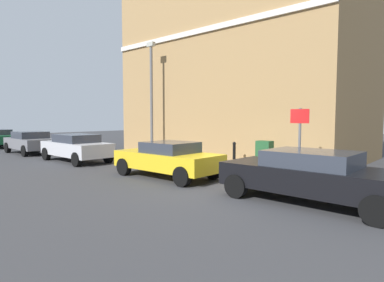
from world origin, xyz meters
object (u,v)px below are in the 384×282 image
at_px(car_black, 311,175).
at_px(street_sign, 300,134).
at_px(car_silver, 76,147).
at_px(utility_cabinet, 264,157).
at_px(bollard_far_kerb, 181,153).
at_px(car_grey, 31,142).
at_px(lamppost, 151,95).
at_px(car_yellow, 168,158).
at_px(bollard_near_cabinet, 234,154).

xyz_separation_m(car_black, street_sign, (1.65, 1.01, 0.95)).
relative_size(car_silver, utility_cabinet, 3.79).
xyz_separation_m(car_black, bollard_far_kerb, (1.53, 5.97, -0.01)).
distance_m(car_silver, car_grey, 5.38).
bearing_deg(utility_cabinet, lamppost, 89.44).
relative_size(car_yellow, car_grey, 1.02).
xyz_separation_m(car_grey, bollard_near_cabinet, (2.83, -12.79, -0.00)).
relative_size(car_yellow, car_silver, 0.94).
xyz_separation_m(street_sign, lamppost, (1.01, 8.07, 1.64)).
distance_m(car_silver, utility_cabinet, 9.23).
distance_m(utility_cabinet, lamppost, 6.88).
bearing_deg(bollard_far_kerb, bollard_near_cabinet, -57.46).
bearing_deg(lamppost, car_yellow, -124.38).
xyz_separation_m(car_black, bollard_near_cabinet, (2.70, 4.14, -0.01)).
height_order(car_black, bollard_far_kerb, car_black).
relative_size(bollard_far_kerb, lamppost, 0.18).
relative_size(utility_cabinet, bollard_far_kerb, 1.11).
relative_size(street_sign, lamppost, 0.40).
distance_m(car_yellow, car_grey, 11.75).
distance_m(car_black, car_grey, 16.93).
bearing_deg(lamppost, bollard_far_kerb, -109.94).
bearing_deg(car_grey, street_sign, -172.06).
bearing_deg(bollard_far_kerb, utility_cabinet, -71.74).
distance_m(bollard_near_cabinet, bollard_far_kerb, 2.17).
distance_m(bollard_near_cabinet, lamppost, 5.59).
xyz_separation_m(car_grey, utility_cabinet, (2.73, -14.20, -0.03)).
bearing_deg(car_silver, car_grey, 1.77).
height_order(bollard_near_cabinet, street_sign, street_sign).
xyz_separation_m(car_grey, bollard_far_kerb, (1.66, -10.96, -0.00)).
bearing_deg(bollard_far_kerb, car_grey, 98.63).
bearing_deg(bollard_far_kerb, lamppost, 70.06).
bearing_deg(street_sign, car_grey, 96.38).
height_order(utility_cabinet, bollard_near_cabinet, utility_cabinet).
height_order(bollard_near_cabinet, lamppost, lamppost).
distance_m(car_yellow, bollard_near_cabinet, 2.90).
height_order(car_grey, bollard_near_cabinet, car_grey).
height_order(car_yellow, utility_cabinet, utility_cabinet).
relative_size(car_black, bollard_far_kerb, 4.31).
bearing_deg(car_yellow, street_sign, -158.65).
xyz_separation_m(utility_cabinet, lamppost, (0.06, 6.36, 2.62)).
relative_size(car_black, car_grey, 1.11).
relative_size(bollard_near_cabinet, street_sign, 0.45).
xyz_separation_m(utility_cabinet, bollard_near_cabinet, (0.10, 1.41, 0.02)).
xyz_separation_m(car_yellow, car_silver, (-0.10, 6.37, 0.04)).
bearing_deg(bollard_far_kerb, car_black, -104.40).
height_order(utility_cabinet, bollard_far_kerb, utility_cabinet).
bearing_deg(car_black, street_sign, -57.53).
relative_size(car_grey, bollard_near_cabinet, 3.88).
bearing_deg(bollard_near_cabinet, car_black, -123.15).
bearing_deg(lamppost, bollard_near_cabinet, -89.56).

